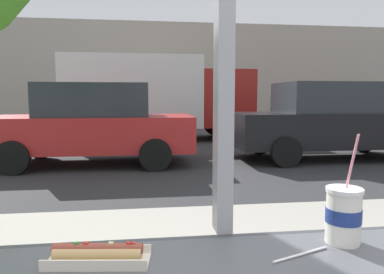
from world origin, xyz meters
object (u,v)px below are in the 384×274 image
at_px(parked_car_black, 331,121).
at_px(parked_car_red, 93,124).
at_px(soda_cup_left, 343,214).
at_px(hotdog_tray_far, 98,254).
at_px(box_truck, 156,95).

bearing_deg(parked_car_black, parked_car_red, 180.00).
bearing_deg(soda_cup_left, parked_car_black, 61.39).
bearing_deg(hotdog_tray_far, box_truck, 87.63).
height_order(parked_car_red, box_truck, box_truck).
relative_size(soda_cup_left, parked_car_red, 0.07).
distance_m(soda_cup_left, hotdog_tray_far, 0.69).
xyz_separation_m(parked_car_red, parked_car_black, (5.40, 0.00, 0.02)).
height_order(soda_cup_left, parked_car_red, parked_car_red).
relative_size(soda_cup_left, parked_car_black, 0.07).
bearing_deg(box_truck, hotdog_tray_far, -92.37).
distance_m(hotdog_tray_far, box_truck, 11.26).
relative_size(soda_cup_left, hotdog_tray_far, 1.18).
distance_m(soda_cup_left, parked_car_black, 7.75).
bearing_deg(parked_car_red, soda_cup_left, -76.03).
relative_size(parked_car_black, box_truck, 0.74).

